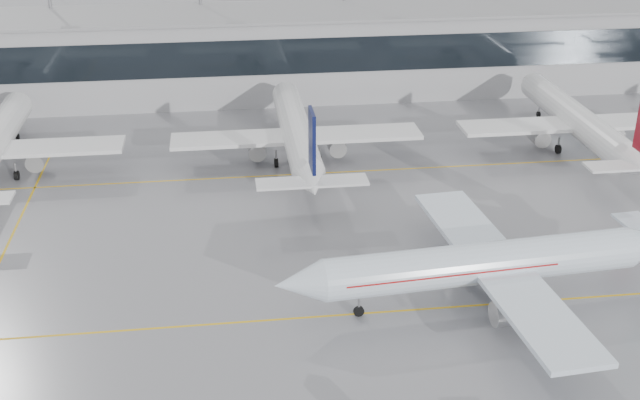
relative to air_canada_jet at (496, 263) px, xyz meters
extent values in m
plane|color=gray|center=(-13.38, -0.65, -3.67)|extent=(320.00, 320.00, 0.00)
cube|color=yellow|center=(-13.38, -0.65, -3.66)|extent=(120.00, 0.25, 0.01)
cube|color=yellow|center=(-13.38, 29.35, -3.66)|extent=(120.00, 0.25, 0.01)
cube|color=yellow|center=(-43.38, 14.35, -3.66)|extent=(0.25, 60.00, 0.01)
cube|color=#9F9FA3|center=(-13.38, 61.35, 2.33)|extent=(180.00, 15.00, 12.00)
cube|color=black|center=(-13.38, 53.80, 3.83)|extent=(180.00, 0.20, 5.00)
cube|color=gray|center=(-13.38, 61.35, 8.53)|extent=(182.00, 16.00, 0.40)
cylinder|color=gray|center=(-46.38, 67.35, 7.33)|extent=(0.50, 0.50, 22.00)
cylinder|color=gray|center=(-24.38, 67.35, 7.33)|extent=(0.50, 0.50, 22.00)
cylinder|color=gray|center=(-2.38, 67.35, 7.33)|extent=(0.50, 0.50, 22.00)
cylinder|color=gray|center=(19.62, 67.35, 7.33)|extent=(0.50, 0.50, 22.00)
cylinder|color=gray|center=(41.62, 67.35, 7.33)|extent=(0.50, 0.50, 22.00)
cylinder|color=white|center=(-1.28, -0.10, 0.08)|extent=(27.17, 5.73, 3.54)
cone|color=white|center=(-16.71, -1.37, 0.08)|extent=(4.28, 3.85, 3.54)
cube|color=white|center=(0.22, 0.02, -0.32)|extent=(7.37, 29.53, 0.45)
cylinder|color=#949496|center=(0.11, -4.81, -1.82)|extent=(3.76, 2.39, 2.10)
cylinder|color=#949496|center=(-0.67, 4.76, -1.82)|extent=(3.76, 2.39, 2.10)
cylinder|color=gray|center=(-11.73, -0.96, -2.45)|extent=(0.20, 0.20, 1.53)
cylinder|color=black|center=(-11.73, -0.96, -3.22)|extent=(0.92, 0.37, 0.90)
cylinder|color=gray|center=(1.43, -2.49, -2.35)|extent=(0.24, 0.24, 1.53)
cylinder|color=black|center=(1.43, -2.49, -3.12)|extent=(1.13, 0.54, 1.10)
cylinder|color=gray|center=(1.00, 2.69, -2.35)|extent=(0.24, 0.24, 1.53)
cylinder|color=black|center=(1.00, 2.69, -3.12)|extent=(1.13, 0.54, 1.10)
cube|color=#B70F0F|center=(-4.27, -0.35, 0.28)|extent=(18.23, 5.03, 0.12)
cone|color=white|center=(-48.38, 50.03, 0.13)|extent=(3.59, 4.00, 3.59)
cylinder|color=#949496|center=(-43.58, 33.35, -1.77)|extent=(2.10, 3.60, 2.10)
cylinder|color=gray|center=(-48.38, 45.03, -2.44)|extent=(0.20, 0.20, 1.56)
cylinder|color=black|center=(-48.38, 45.03, -3.22)|extent=(0.30, 0.90, 0.90)
cylinder|color=gray|center=(-45.78, 31.85, -2.34)|extent=(0.24, 0.24, 1.56)
cylinder|color=black|center=(-45.78, 31.85, -3.12)|extent=(0.45, 1.10, 1.10)
cylinder|color=white|center=(-13.38, 34.35, 0.13)|extent=(3.59, 27.36, 3.59)
cone|color=white|center=(-13.38, 50.03, 0.13)|extent=(3.59, 4.00, 3.59)
cone|color=white|center=(-13.38, 17.87, 0.13)|extent=(3.59, 5.60, 3.59)
cube|color=white|center=(-13.38, 32.85, -0.27)|extent=(29.64, 5.00, 0.45)
cube|color=white|center=(-13.38, 17.67, 0.43)|extent=(11.40, 2.80, 0.25)
cube|color=#0C123E|center=(-13.38, 17.47, 4.99)|extent=(0.35, 3.60, 6.12)
cylinder|color=#949496|center=(-18.18, 33.35, -1.77)|extent=(2.10, 3.60, 2.10)
cylinder|color=#949496|center=(-8.58, 33.35, -1.77)|extent=(2.10, 3.60, 2.10)
cylinder|color=gray|center=(-13.38, 45.03, -2.44)|extent=(0.20, 0.20, 1.56)
cylinder|color=black|center=(-13.38, 45.03, -3.22)|extent=(0.30, 0.90, 0.90)
cylinder|color=gray|center=(-15.98, 31.85, -2.34)|extent=(0.24, 0.24, 1.56)
cylinder|color=black|center=(-15.98, 31.85, -3.12)|extent=(0.45, 1.10, 1.10)
cylinder|color=gray|center=(-10.78, 31.85, -2.34)|extent=(0.24, 0.24, 1.56)
cylinder|color=black|center=(-10.78, 31.85, -3.12)|extent=(0.45, 1.10, 1.10)
cylinder|color=white|center=(21.62, 34.35, 0.13)|extent=(3.59, 27.36, 3.59)
cone|color=white|center=(21.62, 50.03, 0.13)|extent=(3.59, 4.00, 3.59)
cone|color=white|center=(21.62, 17.87, 0.13)|extent=(3.59, 5.60, 3.59)
cube|color=white|center=(21.62, 32.85, -0.27)|extent=(29.64, 5.00, 0.45)
cube|color=white|center=(21.62, 17.67, 0.43)|extent=(11.40, 2.80, 0.25)
cylinder|color=#949496|center=(16.82, 33.35, -1.77)|extent=(2.10, 3.60, 2.10)
cylinder|color=#949496|center=(26.42, 33.35, -1.77)|extent=(2.10, 3.60, 2.10)
cylinder|color=gray|center=(21.62, 45.03, -2.44)|extent=(0.20, 0.20, 1.56)
cylinder|color=black|center=(21.62, 45.03, -3.22)|extent=(0.30, 0.90, 0.90)
cylinder|color=gray|center=(19.02, 31.85, -2.34)|extent=(0.24, 0.24, 1.56)
cylinder|color=black|center=(19.02, 31.85, -3.12)|extent=(0.45, 1.10, 1.10)
cylinder|color=gray|center=(24.22, 31.85, -2.34)|extent=(0.24, 0.24, 1.56)
cylinder|color=black|center=(24.22, 31.85, -3.12)|extent=(0.45, 1.10, 1.10)
camera|label=1|loc=(-22.07, -56.14, 33.10)|focal=45.00mm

